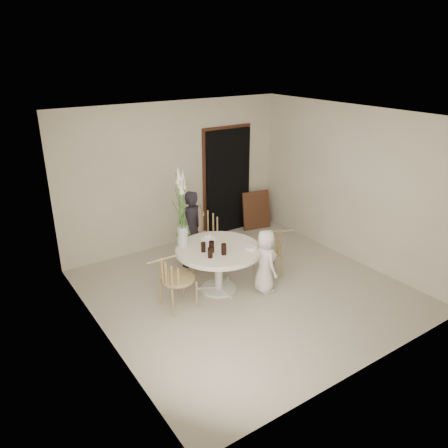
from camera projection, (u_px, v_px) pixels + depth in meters
ground at (246, 290)px, 6.90m from camera, size 4.50×4.50×0.00m
room_shell at (248, 192)px, 6.30m from camera, size 4.50×4.50×4.50m
doorway at (228, 182)px, 8.79m from camera, size 1.00×0.10×2.10m
door_trim at (227, 178)px, 8.80m from camera, size 1.12×0.03×2.22m
table at (219, 254)px, 6.68m from camera, size 1.33×1.33×0.73m
picture_frame at (256, 210)px, 9.14m from camera, size 0.62×0.28×0.79m
chair_far at (203, 230)px, 7.52m from camera, size 0.70×0.72×0.99m
chair_right at (274, 246)px, 7.22m from camera, size 0.57×0.55×0.79m
chair_left at (170, 275)px, 6.20m from camera, size 0.52×0.49×0.86m
girl at (190, 229)px, 7.44m from camera, size 0.56×0.43×1.36m
boy at (265, 261)px, 6.70m from camera, size 0.41×0.55×1.02m
birthday_cake at (209, 242)px, 6.70m from camera, size 0.24×0.24×0.16m
cola_tumbler_a at (210, 253)px, 6.30m from camera, size 0.08×0.08×0.15m
cola_tumbler_b at (224, 249)px, 6.39m from camera, size 0.10×0.10×0.17m
cola_tumbler_c at (212, 247)px, 6.47m from camera, size 0.11×0.11×0.17m
cola_tumbler_d at (203, 247)px, 6.48m from camera, size 0.09×0.09×0.15m
plate_stack at (251, 247)px, 6.59m from camera, size 0.25×0.25×0.05m
flower_vase at (182, 209)px, 6.47m from camera, size 0.17×0.17×1.26m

